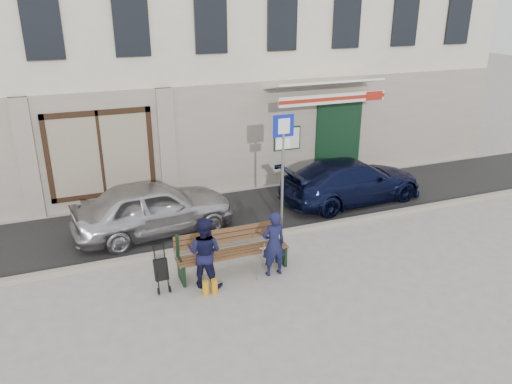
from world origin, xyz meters
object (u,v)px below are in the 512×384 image
car_silver (154,208)px  woman (204,252)px  stroller (161,271)px  car_navy (352,181)px  parking_sign (283,153)px  bench (231,252)px  man (274,244)px

car_silver → woman: size_ratio=2.62×
car_silver → stroller: (-0.37, -2.63, -0.25)m
car_silver → woman: woman is taller
stroller → car_navy: bearing=23.3°
car_navy → woman: (-5.15, -2.83, 0.13)m
car_navy → parking_sign: 3.04m
car_silver → stroller: size_ratio=4.19×
woman → stroller: (-0.85, 0.18, -0.33)m
car_silver → parking_sign: parking_sign is taller
bench → woman: (-0.65, -0.32, 0.29)m
car_silver → bench: size_ratio=1.63×
car_silver → stroller: bearing=166.1°
car_navy → woman: 5.88m
car_navy → parking_sign: parking_sign is taller
man → stroller: 2.34m
parking_sign → man: parking_sign is taller
man → stroller: (-2.30, 0.30, -0.30)m
man → woman: (-1.45, 0.11, 0.03)m
bench → woman: 0.78m
car_navy → bench: 5.16m
car_navy → stroller: 6.57m
woman → car_navy: bearing=-112.8°
bench → man: 0.94m
car_silver → car_navy: bearing=-95.7°
car_navy → bench: size_ratio=1.77×
car_navy → stroller: car_navy is taller
parking_sign → man: bearing=-120.2°
stroller → car_silver: bearing=81.5°
parking_sign → bench: (-1.92, -1.64, -1.52)m
car_navy → woman: size_ratio=2.86×
parking_sign → man: 2.67m
car_silver → man: 3.50m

